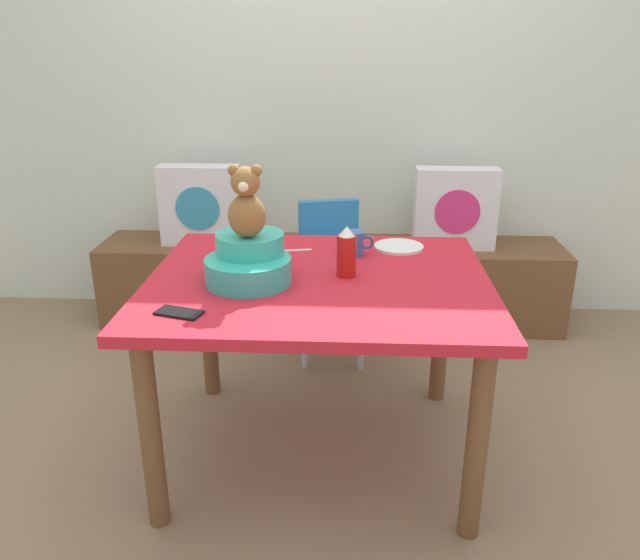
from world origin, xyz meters
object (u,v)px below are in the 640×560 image
highchair (334,259)px  dinner_plate_near (399,247)px  pillow_floral_right (455,209)px  infant_seat_teal (249,261)px  teddy_bear (246,204)px  pillow_floral_left (200,205)px  ketchup_bottle (346,253)px  coffee_mug (354,243)px  cell_phone (179,313)px  dining_table (319,303)px

highchair → dinner_plate_near: bearing=-59.7°
pillow_floral_right → infant_seat_teal: (-0.92, -1.29, 0.13)m
dinner_plate_near → teddy_bear: bearing=-144.1°
pillow_floral_left → dinner_plate_near: (1.03, -0.89, 0.07)m
pillow_floral_right → teddy_bear: bearing=-125.4°
ketchup_bottle → coffee_mug: ketchup_bottle is taller
dinner_plate_near → pillow_floral_right: bearing=67.6°
infant_seat_teal → cell_phone: size_ratio=2.29×
teddy_bear → pillow_floral_right: bearing=54.6°
pillow_floral_left → dining_table: (0.72, -1.24, -0.04)m
teddy_bear → dinner_plate_near: size_ratio=1.25×
highchair → dinner_plate_near: (0.28, -0.48, 0.22)m
teddy_bear → dining_table: bearing=11.4°
pillow_floral_left → highchair: 0.87m
infant_seat_teal → dinner_plate_near: (0.55, 0.40, -0.07)m
teddy_bear → highchair: bearing=72.8°
pillow_floral_right → coffee_mug: 1.13m
dining_table → pillow_floral_right: bearing=61.4°
dining_table → highchair: bearing=87.9°
highchair → coffee_mug: size_ratio=6.58×
ketchup_bottle → cell_phone: ketchup_bottle is taller
teddy_bear → ketchup_bottle: bearing=11.0°
pillow_floral_left → highchair: pillow_floral_left is taller
infant_seat_teal → ketchup_bottle: 0.35m
ketchup_bottle → dinner_plate_near: ketchup_bottle is taller
teddy_bear → infant_seat_teal: bearing=90.0°
coffee_mug → dinner_plate_near: size_ratio=0.60×
dining_table → highchair: highchair is taller
dining_table → cell_phone: bearing=-140.3°
infant_seat_teal → dinner_plate_near: infant_seat_teal is taller
pillow_floral_right → highchair: bearing=-147.3°
highchair → infant_seat_teal: (-0.27, -0.87, 0.29)m
pillow_floral_right → ketchup_bottle: bearing=-115.3°
ketchup_bottle → dinner_plate_near: bearing=57.6°
pillow_floral_right → infant_seat_teal: 1.59m
infant_seat_teal → teddy_bear: teddy_bear is taller
coffee_mug → cell_phone: bearing=-132.1°
dining_table → coffee_mug: size_ratio=10.13×
dinner_plate_near → infant_seat_teal: bearing=-144.2°
dinner_plate_near → cell_phone: (-0.72, -0.69, -0.00)m
infant_seat_teal → cell_phone: infant_seat_teal is taller
highchair → coffee_mug: (0.10, -0.57, 0.27)m
pillow_floral_left → teddy_bear: teddy_bear is taller
dining_table → coffee_mug: 0.32m
ketchup_bottle → dinner_plate_near: 0.40m
pillow_floral_right → dining_table: pillow_floral_right is taller
pillow_floral_left → dinner_plate_near: pillow_floral_left is taller
coffee_mug → highchair: bearing=99.7°
highchair → teddy_bear: (-0.27, -0.87, 0.50)m
pillow_floral_right → dinner_plate_near: bearing=-112.4°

